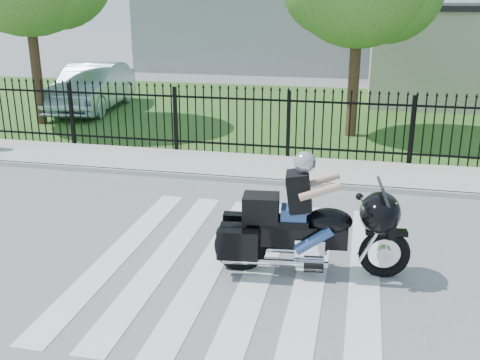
# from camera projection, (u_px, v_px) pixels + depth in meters

# --- Properties ---
(ground) EXTENTS (120.00, 120.00, 0.00)m
(ground) POSITION_uv_depth(u_px,v_px,m) (236.00, 264.00, 8.94)
(ground) COLOR slate
(ground) RESTS_ON ground
(crosswalk) EXTENTS (5.00, 5.50, 0.01)m
(crosswalk) POSITION_uv_depth(u_px,v_px,m) (236.00, 264.00, 8.93)
(crosswalk) COLOR silver
(crosswalk) RESTS_ON ground
(sidewalk) EXTENTS (40.00, 2.00, 0.12)m
(sidewalk) POSITION_uv_depth(u_px,v_px,m) (282.00, 169.00, 13.55)
(sidewalk) COLOR #ADAAA3
(sidewalk) RESTS_ON ground
(curb) EXTENTS (40.00, 0.12, 0.12)m
(curb) POSITION_uv_depth(u_px,v_px,m) (275.00, 182.00, 12.62)
(curb) COLOR #ADAAA3
(curb) RESTS_ON ground
(grass_strip) EXTENTS (40.00, 12.00, 0.02)m
(grass_strip) POSITION_uv_depth(u_px,v_px,m) (310.00, 114.00, 20.05)
(grass_strip) COLOR #27591E
(grass_strip) RESTS_ON ground
(iron_fence) EXTENTS (26.00, 0.04, 1.80)m
(iron_fence) POSITION_uv_depth(u_px,v_px,m) (288.00, 126.00, 14.21)
(iron_fence) COLOR black
(iron_fence) RESTS_ON ground
(motorcycle_rider) EXTENTS (2.99, 1.11, 1.98)m
(motorcycle_rider) POSITION_uv_depth(u_px,v_px,m) (306.00, 224.00, 8.45)
(motorcycle_rider) COLOR black
(motorcycle_rider) RESTS_ON ground
(parked_car) EXTENTS (2.24, 5.19, 1.66)m
(parked_car) POSITION_uv_depth(u_px,v_px,m) (92.00, 87.00, 20.39)
(parked_car) COLOR #9CB7C4
(parked_car) RESTS_ON grass_strip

